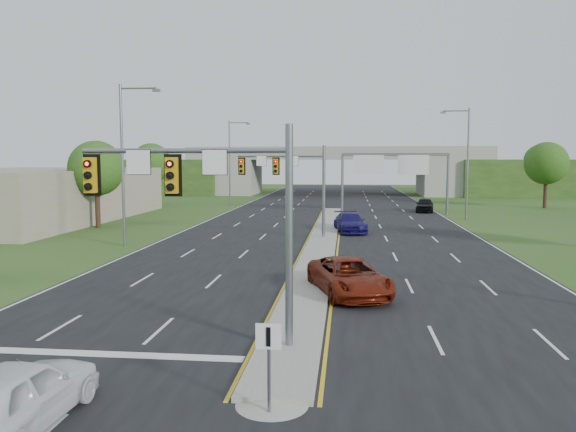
% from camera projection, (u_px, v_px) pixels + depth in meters
% --- Properties ---
extents(ground, '(240.00, 240.00, 0.00)m').
position_uv_depth(ground, '(289.00, 350.00, 17.50)').
color(ground, '#2D4819').
rests_on(ground, ground).
extents(road, '(24.00, 160.00, 0.02)m').
position_uv_depth(road, '(328.00, 224.00, 52.13)').
color(road, black).
rests_on(road, ground).
extents(median, '(2.00, 54.00, 0.16)m').
position_uv_depth(median, '(322.00, 241.00, 40.25)').
color(median, gray).
rests_on(median, road).
extents(median_nose, '(2.00, 2.00, 0.16)m').
position_uv_depth(median_nose, '(272.00, 402.00, 13.53)').
color(median_nose, gray).
rests_on(median_nose, road).
extents(lane_markings, '(23.72, 160.00, 0.01)m').
position_uv_depth(lane_markings, '(318.00, 232.00, 46.17)').
color(lane_markings, gold).
rests_on(lane_markings, road).
extents(signal_mast_near, '(6.62, 0.60, 7.00)m').
position_uv_depth(signal_mast_near, '(216.00, 199.00, 17.20)').
color(signal_mast_near, slate).
rests_on(signal_mast_near, ground).
extents(signal_mast_far, '(6.62, 0.60, 7.00)m').
position_uv_depth(signal_mast_far, '(294.00, 176.00, 41.93)').
color(signal_mast_far, slate).
rests_on(signal_mast_far, ground).
extents(keep_right_sign, '(0.60, 0.13, 2.20)m').
position_uv_depth(keep_right_sign, '(269.00, 352.00, 12.87)').
color(keep_right_sign, slate).
rests_on(keep_right_sign, ground).
extents(sign_gantry, '(11.58, 0.44, 6.67)m').
position_uv_depth(sign_gantry, '(393.00, 166.00, 60.73)').
color(sign_gantry, slate).
rests_on(sign_gantry, ground).
extents(overpass, '(80.00, 14.00, 8.10)m').
position_uv_depth(overpass, '(337.00, 174.00, 96.31)').
color(overpass, gray).
rests_on(overpass, ground).
extents(lightpole_l_mid, '(2.85, 0.25, 11.00)m').
position_uv_depth(lightpole_l_mid, '(125.00, 157.00, 38.08)').
color(lightpole_l_mid, slate).
rests_on(lightpole_l_mid, ground).
extents(lightpole_l_far, '(2.85, 0.25, 11.00)m').
position_uv_depth(lightpole_l_far, '(231.00, 159.00, 72.71)').
color(lightpole_l_far, slate).
rests_on(lightpole_l_far, ground).
extents(lightpole_r_far, '(2.85, 0.25, 11.00)m').
position_uv_depth(lightpole_r_far, '(466.00, 158.00, 55.08)').
color(lightpole_r_far, slate).
rests_on(lightpole_r_far, ground).
extents(tree_l_near, '(4.80, 4.80, 7.60)m').
position_uv_depth(tree_l_near, '(96.00, 169.00, 48.77)').
color(tree_l_near, '#382316').
rests_on(tree_l_near, ground).
extents(tree_l_mid, '(5.20, 5.20, 8.12)m').
position_uv_depth(tree_l_mid, '(151.00, 163.00, 73.89)').
color(tree_l_mid, '#382316').
rests_on(tree_l_mid, ground).
extents(tree_r_mid, '(5.20, 5.20, 8.12)m').
position_uv_depth(tree_r_mid, '(547.00, 163.00, 68.65)').
color(tree_r_mid, '#382316').
rests_on(tree_r_mid, ground).
extents(tree_back_a, '(6.00, 6.00, 8.85)m').
position_uv_depth(tree_back_a, '(151.00, 160.00, 113.92)').
color(tree_back_a, '#382316').
rests_on(tree_back_a, ground).
extents(tree_back_b, '(5.60, 5.60, 8.32)m').
position_uv_depth(tree_back_b, '(219.00, 162.00, 112.48)').
color(tree_back_b, '#382316').
rests_on(tree_back_b, ground).
extents(tree_back_c, '(5.60, 5.60, 8.32)m').
position_uv_depth(tree_back_c, '(464.00, 162.00, 107.45)').
color(tree_back_c, '#382316').
rests_on(tree_back_c, ground).
extents(tree_back_d, '(6.00, 6.00, 8.85)m').
position_uv_depth(tree_back_d, '(540.00, 160.00, 105.95)').
color(tree_back_d, '#382316').
rests_on(tree_back_d, ground).
extents(commercial_building, '(18.00, 30.00, 5.00)m').
position_uv_depth(commercial_building, '(22.00, 195.00, 55.03)').
color(commercial_building, gray).
rests_on(commercial_building, ground).
extents(car_white, '(2.08, 4.71, 1.57)m').
position_uv_depth(car_white, '(17.00, 395.00, 12.25)').
color(car_white, white).
rests_on(car_white, road).
extents(car_far_a, '(4.26, 6.25, 1.59)m').
position_uv_depth(car_far_a, '(349.00, 277.00, 24.64)').
color(car_far_a, maroon).
rests_on(car_far_a, road).
extents(car_far_b, '(3.04, 5.68, 1.57)m').
position_uv_depth(car_far_b, '(350.00, 223.00, 46.03)').
color(car_far_b, '#140E54').
rests_on(car_far_b, road).
extents(car_far_c, '(2.64, 4.96, 1.61)m').
position_uv_depth(car_far_c, '(425.00, 205.00, 64.04)').
color(car_far_c, black).
rests_on(car_far_c, road).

